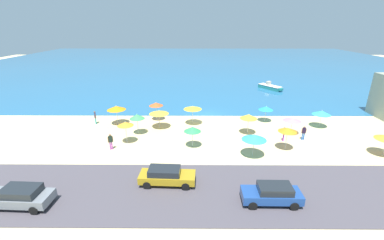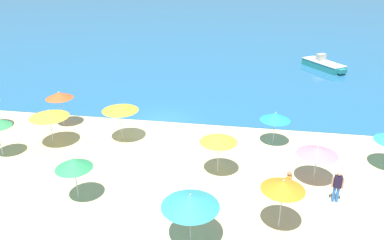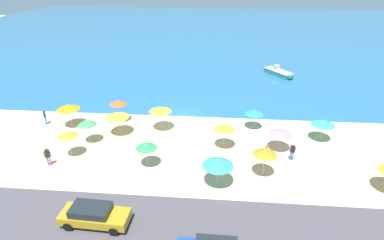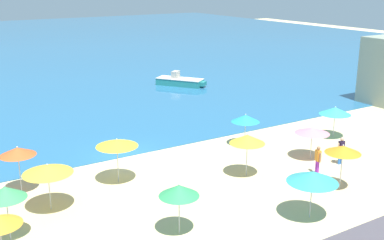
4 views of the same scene
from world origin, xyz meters
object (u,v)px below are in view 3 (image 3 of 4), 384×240
(skiff_nearshore, at_px, (278,72))
(parked_car_2, at_px, (94,215))
(beach_umbrella_13, at_px, (118,102))
(beach_umbrella_7, at_px, (281,133))
(beach_umbrella_1, at_px, (68,107))
(bather_0, at_px, (45,116))
(beach_umbrella_5, at_px, (254,112))
(beach_umbrella_8, at_px, (324,123))
(beach_umbrella_3, at_px, (146,145))
(beach_umbrella_4, at_px, (87,122))
(beach_umbrella_9, at_px, (225,127))
(bather_1, at_px, (266,152))
(beach_umbrella_6, at_px, (218,163))
(beach_umbrella_0, at_px, (160,110))
(beach_umbrella_11, at_px, (117,115))
(bather_2, at_px, (48,156))
(bather_3, at_px, (292,151))
(beach_umbrella_10, at_px, (265,152))
(beach_umbrella_2, at_px, (67,134))

(skiff_nearshore, bearing_deg, parked_car_2, -118.09)
(beach_umbrella_13, bearing_deg, beach_umbrella_7, -15.23)
(beach_umbrella_1, xyz_separation_m, bather_0, (-3.01, 0.23, -1.30))
(beach_umbrella_5, bearing_deg, beach_umbrella_8, -16.97)
(beach_umbrella_8, relative_size, bather_0, 1.30)
(beach_umbrella_3, xyz_separation_m, beach_umbrella_4, (-6.59, 3.48, 0.15))
(beach_umbrella_1, xyz_separation_m, parked_car_2, (7.86, -13.58, -1.47))
(beach_umbrella_1, distance_m, beach_umbrella_9, 16.89)
(bather_1, bearing_deg, beach_umbrella_6, -139.39)
(beach_umbrella_0, bearing_deg, beach_umbrella_11, -162.46)
(beach_umbrella_4, distance_m, beach_umbrella_8, 23.11)
(bather_2, bearing_deg, beach_umbrella_9, 15.52)
(beach_umbrella_11, relative_size, bather_0, 1.39)
(beach_umbrella_6, distance_m, parked_car_2, 9.60)
(beach_umbrella_1, bearing_deg, beach_umbrella_3, -33.71)
(bather_3, relative_size, parked_car_2, 0.37)
(beach_umbrella_9, bearing_deg, bather_2, -164.48)
(beach_umbrella_9, bearing_deg, beach_umbrella_6, -95.91)
(parked_car_2, bearing_deg, beach_umbrella_3, 73.20)
(beach_umbrella_1, height_order, beach_umbrella_5, beach_umbrella_1)
(beach_umbrella_10, distance_m, bather_1, 2.57)
(beach_umbrella_9, distance_m, bather_0, 19.94)
(beach_umbrella_7, relative_size, beach_umbrella_13, 0.83)
(beach_umbrella_11, distance_m, beach_umbrella_13, 2.94)
(beach_umbrella_2, xyz_separation_m, beach_umbrella_9, (14.01, 2.65, -0.05))
(beach_umbrella_13, distance_m, bather_1, 16.77)
(beach_umbrella_8, height_order, beach_umbrella_9, beach_umbrella_9)
(beach_umbrella_0, height_order, beach_umbrella_1, beach_umbrella_1)
(beach_umbrella_10, bearing_deg, beach_umbrella_13, 149.35)
(bather_0, bearing_deg, beach_umbrella_7, -7.39)
(beach_umbrella_3, height_order, beach_umbrella_11, same)
(bather_3, relative_size, skiff_nearshore, 0.34)
(beach_umbrella_10, relative_size, beach_umbrella_13, 0.98)
(beach_umbrella_2, distance_m, beach_umbrella_3, 7.41)
(beach_umbrella_2, height_order, bather_0, beach_umbrella_2)
(beach_umbrella_5, xyz_separation_m, beach_umbrella_10, (-0.01, -8.40, 0.36))
(beach_umbrella_1, bearing_deg, beach_umbrella_4, -43.24)
(beach_umbrella_2, relative_size, beach_umbrella_4, 0.99)
(beach_umbrella_8, height_order, skiff_nearshore, beach_umbrella_8)
(beach_umbrella_2, distance_m, parked_car_2, 9.60)
(beach_umbrella_13, bearing_deg, beach_umbrella_3, -58.79)
(beach_umbrella_4, bearing_deg, beach_umbrella_5, 14.85)
(beach_umbrella_2, relative_size, skiff_nearshore, 0.50)
(beach_umbrella_2, xyz_separation_m, beach_umbrella_5, (17.21, 6.88, -0.37))
(beach_umbrella_4, height_order, beach_umbrella_11, beach_umbrella_4)
(beach_umbrella_2, xyz_separation_m, bather_1, (17.68, 0.63, -1.33))
(beach_umbrella_11, bearing_deg, beach_umbrella_1, 167.80)
(beach_umbrella_6, distance_m, beach_umbrella_9, 5.70)
(bather_0, bearing_deg, beach_umbrella_1, -4.38)
(beach_umbrella_7, bearing_deg, beach_umbrella_8, 26.08)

